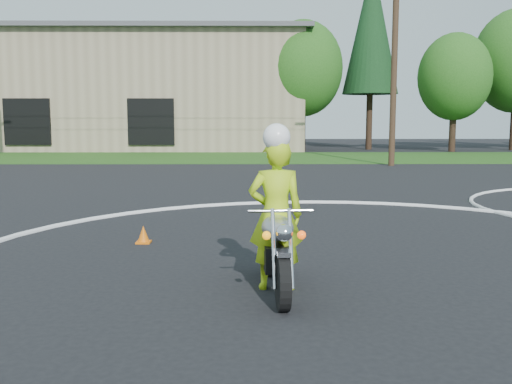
{
  "coord_description": "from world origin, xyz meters",
  "views": [
    {
      "loc": [
        -1.47,
        -5.3,
        2.08
      ],
      "look_at": [
        -1.41,
        2.51,
        1.1
      ],
      "focal_mm": 40.0,
      "sensor_mm": 36.0,
      "label": 1
    }
  ],
  "objects": [
    {
      "name": "ground",
      "position": [
        0.0,
        0.0,
        0.0
      ],
      "size": [
        120.0,
        120.0,
        0.0
      ],
      "primitive_type": "plane",
      "color": "black",
      "rests_on": "ground"
    },
    {
      "name": "grass_strip",
      "position": [
        0.0,
        27.0,
        0.01
      ],
      "size": [
        120.0,
        10.0,
        0.02
      ],
      "primitive_type": "cube",
      "color": "#1E4714",
      "rests_on": "ground"
    },
    {
      "name": "course_markings",
      "position": [
        2.17,
        4.35,
        0.01
      ],
      "size": [
        19.05,
        19.05,
        0.12
      ],
      "color": "silver",
      "rests_on": "ground"
    },
    {
      "name": "primary_motorcycle",
      "position": [
        -1.17,
        1.47,
        0.54
      ],
      "size": [
        0.74,
        2.1,
        1.1
      ],
      "rotation": [
        0.0,
        0.0,
        0.06
      ],
      "color": "black",
      "rests_on": "ground"
    },
    {
      "name": "rider_primary_grp",
      "position": [
        -1.17,
        1.61,
        0.99
      ],
      "size": [
        0.7,
        0.49,
        2.05
      ],
      "rotation": [
        0.0,
        0.0,
        0.06
      ],
      "color": "#AFD716",
      "rests_on": "ground"
    },
    {
      "name": "warehouse",
      "position": [
        -18.0,
        39.99,
        4.16
      ],
      "size": [
        41.0,
        17.0,
        8.3
      ],
      "color": "tan",
      "rests_on": "ground"
    },
    {
      "name": "treeline",
      "position": [
        14.78,
        34.61,
        6.62
      ],
      "size": [
        38.2,
        8.1,
        14.52
      ],
      "color": "#382619",
      "rests_on": "ground"
    },
    {
      "name": "utility_poles",
      "position": [
        5.0,
        21.0,
        5.2
      ],
      "size": [
        41.6,
        1.12,
        10.0
      ],
      "color": "#473321",
      "rests_on": "ground"
    }
  ]
}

